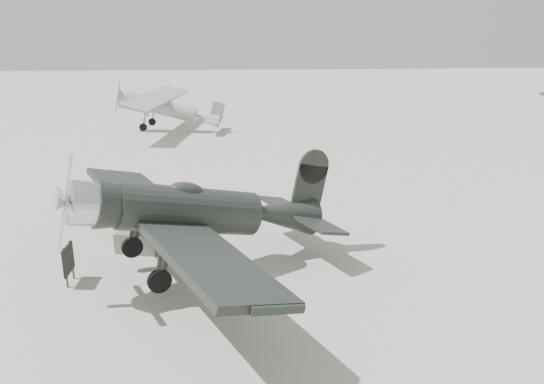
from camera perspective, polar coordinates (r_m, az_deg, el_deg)
The scene contains 5 objects.
ground at distance 21.92m, azimuth -4.93°, elevation -3.92°, with size 160.00×160.00×0.00m, color gray.
lowwing_monoplane at distance 17.42m, azimuth -7.63°, elevation -2.09°, with size 9.84×12.40×4.14m.
highwing_monoplane at distance 42.26m, azimuth -11.38°, elevation 9.18°, with size 8.39×11.77×3.32m.
equipment_block at distance 20.24m, azimuth -14.12°, elevation -5.11°, with size 1.54×0.96×0.77m, color slate.
sign_board at distance 18.30m, azimuth -21.07°, elevation -6.85°, with size 0.10×0.93×1.35m.
Camera 1 is at (0.43, -20.40, 8.01)m, focal length 35.00 mm.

